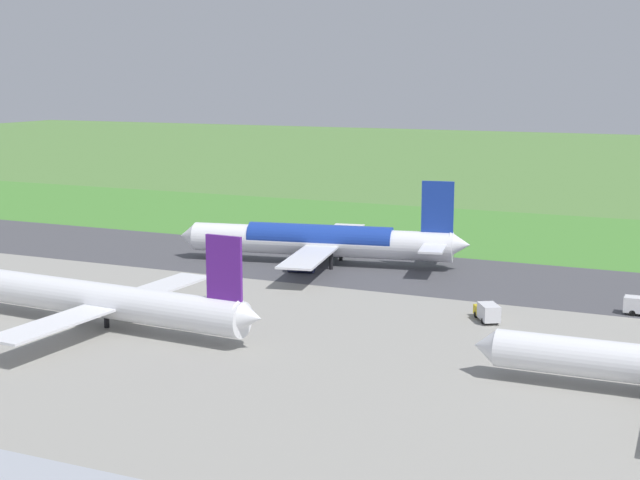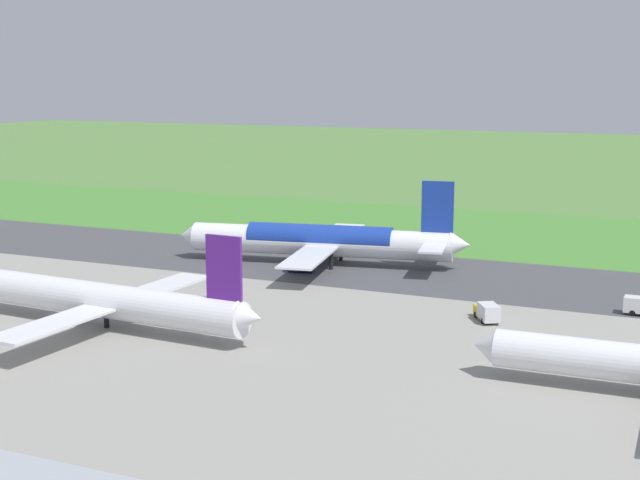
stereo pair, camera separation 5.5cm
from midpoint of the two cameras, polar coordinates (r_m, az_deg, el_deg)
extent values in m
plane|color=#547F3D|center=(164.63, -0.17, -1.53)|extent=(800.00, 800.00, 0.00)
cube|color=#47474C|center=(164.62, -0.17, -1.52)|extent=(600.00, 31.56, 0.06)
cube|color=gray|center=(120.46, -10.40, -6.17)|extent=(440.00, 110.00, 0.05)
cube|color=#478534|center=(198.43, 4.21, 0.51)|extent=(600.00, 80.00, 0.04)
cylinder|color=white|center=(163.58, 0.01, -0.10)|extent=(48.17, 13.58, 5.20)
cone|color=white|center=(171.37, -8.30, 0.27)|extent=(3.82, 5.39, 4.94)
cone|color=white|center=(159.45, 8.84, -0.28)|extent=(4.22, 4.97, 4.42)
cube|color=#19389E|center=(158.78, 7.44, 2.08)|extent=(5.60, 1.48, 9.00)
cube|color=white|center=(154.43, 7.15, -0.51)|extent=(5.52, 9.56, 0.36)
cube|color=white|center=(165.18, 7.60, 0.19)|extent=(5.52, 9.56, 0.36)
cube|color=white|center=(152.94, -0.61, -1.00)|extent=(9.78, 22.71, 0.35)
cube|color=white|center=(173.97, 1.19, 0.40)|extent=(9.78, 22.71, 0.35)
cylinder|color=#23284C|center=(157.39, -1.17, -1.59)|extent=(4.92, 3.55, 2.80)
cylinder|color=#23284C|center=(171.63, 0.12, -0.58)|extent=(4.92, 3.55, 2.80)
cylinder|color=black|center=(169.25, -6.00, -0.66)|extent=(0.70, 0.70, 3.42)
cylinder|color=black|center=(159.56, 0.71, -1.28)|extent=(0.70, 0.70, 3.42)
cylinder|color=black|center=(167.21, 1.34, -0.74)|extent=(0.70, 0.70, 3.42)
cylinder|color=#19389E|center=(163.49, 0.01, 0.08)|extent=(26.91, 9.80, 5.23)
cone|color=white|center=(105.59, 10.37, -6.59)|extent=(2.56, 4.14, 4.10)
cylinder|color=white|center=(126.15, -13.35, -3.74)|extent=(43.87, 7.14, 4.73)
cone|color=white|center=(112.84, -4.42, -4.87)|extent=(3.40, 4.19, 4.02)
cube|color=#591E8C|center=(113.38, -6.06, -1.75)|extent=(5.11, 0.74, 8.19)
cube|color=white|center=(118.48, -16.15, -4.98)|extent=(6.56, 20.29, 0.32)
cube|color=white|center=(133.21, -10.26, -3.04)|extent=(6.56, 20.29, 0.32)
cylinder|color=black|center=(126.93, -13.29, -5.10)|extent=(0.73, 0.73, 1.46)
cube|color=gold|center=(130.61, 10.23, -4.37)|extent=(3.02, 3.02, 1.30)
cube|color=silver|center=(127.92, 10.61, -4.49)|extent=(3.93, 4.44, 2.20)
cylinder|color=black|center=(130.49, 9.80, -4.67)|extent=(0.72, 0.93, 0.90)
cylinder|color=black|center=(131.08, 10.64, -4.63)|extent=(0.72, 0.93, 0.90)
cylinder|color=black|center=(127.36, 10.25, -5.06)|extent=(0.72, 0.93, 0.90)
cylinder|color=black|center=(127.96, 11.10, -5.01)|extent=(0.72, 0.93, 0.90)
cube|color=silver|center=(137.50, 19.42, -3.87)|extent=(3.82, 2.34, 2.20)
cylinder|color=black|center=(138.78, 19.18, -4.19)|extent=(0.90, 0.31, 0.90)
cylinder|color=black|center=(136.85, 19.10, -4.39)|extent=(0.90, 0.31, 0.90)
cylinder|color=slate|center=(196.81, 8.23, 0.67)|extent=(0.10, 0.10, 2.22)
cube|color=red|center=(196.60, 8.24, 1.07)|extent=(0.60, 0.04, 0.60)
cone|color=orange|center=(192.12, 6.36, 0.22)|extent=(0.40, 0.40, 0.55)
camera|label=1|loc=(0.03, -89.99, 0.00)|focal=50.75mm
camera|label=2|loc=(0.03, 90.01, 0.00)|focal=50.75mm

